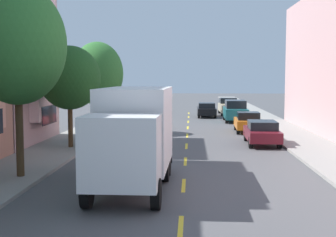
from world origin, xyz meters
TOP-DOWN VIEW (x-y plane):
  - ground_plane at (0.00, 30.00)m, footprint 160.00×160.00m
  - sidewalk_left at (-7.10, 28.00)m, footprint 3.20×120.00m
  - sidewalk_right at (7.10, 28.00)m, footprint 3.20×120.00m
  - lane_centerline_dashes at (0.00, 24.50)m, footprint 0.14×47.20m
  - street_tree_second at (-6.40, 12.70)m, footprint 3.76×3.76m
  - street_tree_third at (-6.40, 20.46)m, footprint 3.38×3.38m
  - street_tree_farthest at (-6.40, 28.22)m, footprint 3.67×3.67m
  - delivery_box_truck at (-1.80, 11.66)m, footprint 2.51×7.15m
  - parked_sedan_burgundy at (4.45, 22.80)m, footprint 1.91×4.54m
  - parked_wagon_red at (-4.33, 31.88)m, footprint 1.83×4.70m
  - parked_suv_teal at (4.21, 37.26)m, footprint 2.00×4.82m
  - parked_pickup_champagne at (4.29, 45.57)m, footprint 2.11×5.34m
  - parked_sedan_charcoal at (4.41, 51.83)m, footprint 1.88×4.53m
  - parked_wagon_silver at (-4.21, 22.52)m, footprint 1.90×4.73m
  - parked_hatchback_orange at (4.35, 29.11)m, footprint 1.85×4.05m
  - parked_hatchback_forest at (-4.45, 50.79)m, footprint 1.84×4.04m
  - moving_black_sedan at (1.80, 42.16)m, footprint 1.80×4.50m

SIDE VIEW (x-z plane):
  - ground_plane at x=0.00m, z-range 0.00..0.00m
  - lane_centerline_dashes at x=0.00m, z-range 0.00..0.01m
  - sidewalk_left at x=-7.10m, z-range 0.00..0.14m
  - sidewalk_right at x=7.10m, z-range 0.00..0.14m
  - parked_sedan_burgundy at x=4.45m, z-range 0.03..1.46m
  - parked_sedan_charcoal at x=4.41m, z-range 0.03..1.46m
  - moving_black_sedan at x=1.80m, z-range 0.03..1.46m
  - parked_hatchback_orange at x=4.35m, z-range 0.01..1.51m
  - parked_hatchback_forest at x=-4.45m, z-range 0.01..1.51m
  - parked_wagon_red at x=-4.33m, z-range 0.05..1.55m
  - parked_wagon_silver at x=-4.21m, z-range 0.05..1.55m
  - parked_pickup_champagne at x=4.29m, z-range -0.04..1.69m
  - parked_suv_teal at x=4.21m, z-range 0.02..1.95m
  - delivery_box_truck at x=-1.80m, z-range 0.20..3.80m
  - street_tree_third at x=-6.40m, z-range 1.17..6.74m
  - street_tree_farthest at x=-6.40m, z-range 1.06..7.41m
  - street_tree_second at x=-6.40m, z-range 1.52..8.97m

